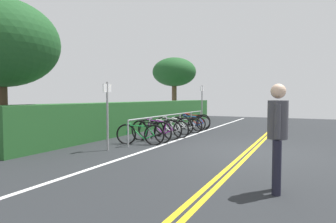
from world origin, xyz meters
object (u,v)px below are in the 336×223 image
at_px(bike_rack, 174,119).
at_px(bicycle_0, 140,134).
at_px(bicycle_7, 193,122).
at_px(pedestrian, 278,130).
at_px(bicycle_1, 151,131).
at_px(tree_mid, 174,72).
at_px(sign_post_near, 107,109).
at_px(bicycle_2, 160,129).
at_px(bicycle_4, 174,126).
at_px(bicycle_8, 194,121).
at_px(bicycle_5, 183,125).
at_px(tree_near_left, 0,43).
at_px(bicycle_6, 187,124).
at_px(sign_post_far, 202,102).
at_px(bicycle_3, 169,128).

bearing_deg(bike_rack, bicycle_0, -178.22).
relative_size(bicycle_7, pedestrian, 0.99).
distance_m(bicycle_1, tree_mid, 10.92).
distance_m(bike_rack, sign_post_near, 4.20).
distance_m(bicycle_2, bicycle_4, 1.48).
bearing_deg(bicycle_1, bike_rack, 2.44).
xyz_separation_m(bicycle_4, bicycle_8, (2.81, 0.12, -0.00)).
relative_size(bicycle_5, tree_near_left, 0.40).
bearing_deg(tree_near_left, sign_post_near, -65.10).
xyz_separation_m(bicycle_0, tree_near_left, (-2.64, 3.10, 2.78)).
bearing_deg(bicycle_4, bicycle_0, -177.96).
bearing_deg(sign_post_near, tree_mid, 15.60).
bearing_deg(bicycle_0, pedestrian, -124.73).
bearing_deg(bicycle_6, bicycle_0, -178.88).
bearing_deg(tree_near_left, bicycle_1, -42.71).
bearing_deg(sign_post_near, bicycle_6, -2.10).
bearing_deg(sign_post_near, bicycle_1, -8.13).
height_order(bicycle_4, bicycle_6, bicycle_4).
bearing_deg(bicycle_2, bicycle_7, 0.55).
bearing_deg(bicycle_1, bicycle_2, -0.14).
relative_size(bicycle_5, pedestrian, 0.99).
bearing_deg(bicycle_0, sign_post_far, 1.21).
height_order(bicycle_2, bicycle_7, bicycle_2).
height_order(bicycle_0, bicycle_8, bicycle_8).
bearing_deg(bicycle_3, bicycle_4, 11.17).
distance_m(bicycle_3, bicycle_5, 1.54).
xyz_separation_m(bicycle_5, pedestrian, (-6.70, -4.50, 0.71)).
relative_size(bicycle_2, tree_near_left, 0.40).
distance_m(bicycle_1, pedestrian, 5.97).
xyz_separation_m(bicycle_8, pedestrian, (-8.79, -4.74, 0.68)).
relative_size(bike_rack, pedestrian, 3.86).
relative_size(bicycle_2, bicycle_4, 1.03).
distance_m(bicycle_5, bicycle_7, 1.36).
height_order(bicycle_0, tree_mid, tree_mid).
xyz_separation_m(bicycle_0, bicycle_4, (2.85, 0.10, 0.02)).
bearing_deg(tree_near_left, bicycle_4, -28.62).
bearing_deg(bicycle_8, bicycle_3, -175.49).
xyz_separation_m(bicycle_2, bicycle_8, (4.28, 0.23, -0.01)).
distance_m(bicycle_5, bicycle_8, 2.11).
xyz_separation_m(bicycle_0, bicycle_2, (1.38, -0.00, 0.03)).
xyz_separation_m(bicycle_2, bicycle_7, (3.54, 0.03, -0.02)).
bearing_deg(bicycle_7, bicycle_0, -179.64).
xyz_separation_m(pedestrian, sign_post_near, (1.80, 4.81, 0.19)).
bearing_deg(bicycle_5, bicycle_7, 2.16).
relative_size(bicycle_1, bicycle_3, 0.98).
height_order(bicycle_1, bicycle_4, bicycle_1).
bearing_deg(sign_post_near, sign_post_far, -1.12).
distance_m(bicycle_3, bicycle_4, 0.84).
height_order(bicycle_0, bicycle_5, bicycle_0).
relative_size(bicycle_3, sign_post_far, 0.81).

